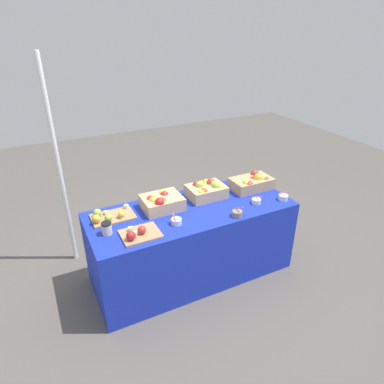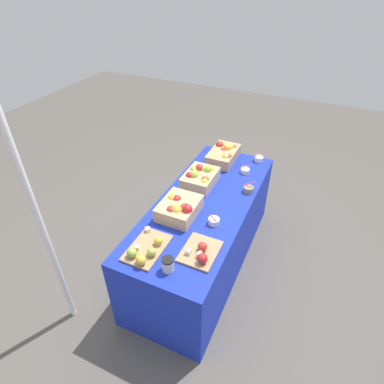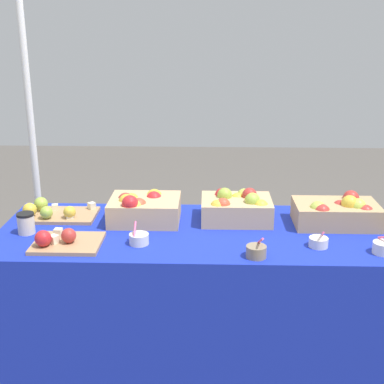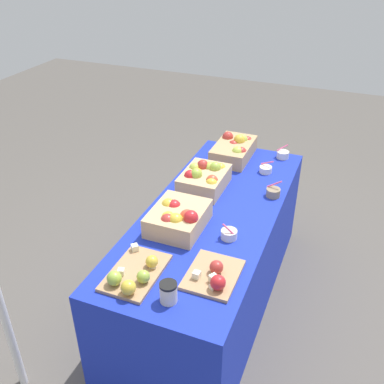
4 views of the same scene
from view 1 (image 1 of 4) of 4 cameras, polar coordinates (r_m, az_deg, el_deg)
The scene contains 13 objects.
ground_plane at distance 3.53m, azimuth -0.04°, elevation -13.28°, with size 10.00×10.00×0.00m, color #56514C.
table at distance 3.31m, azimuth -0.04°, elevation -8.38°, with size 1.90×0.76×0.74m, color #192DB7.
apple_crate_left at distance 3.50m, azimuth 10.14°, elevation 1.57°, with size 0.42×0.25×0.16m.
apple_crate_middle at distance 3.28m, azimuth 2.48°, elevation 0.34°, with size 0.36×0.27×0.16m.
apple_crate_right at distance 3.08m, azimuth -5.24°, elevation -1.66°, with size 0.36×0.29×0.17m.
cutting_board_front at distance 2.75m, azimuth -9.02°, elevation -6.95°, with size 0.31×0.25×0.09m.
cutting_board_back at distance 3.02m, azimuth -13.76°, elevation -3.99°, with size 0.37×0.24×0.09m.
sample_bowl_near at distance 3.00m, azimuth 7.63°, elevation -3.62°, with size 0.09×0.09×0.11m.
sample_bowl_mid at distance 3.24m, azimuth 10.79°, elevation -1.50°, with size 0.09×0.09×0.09m.
sample_bowl_far at distance 3.36m, azimuth 15.15°, elevation -0.89°, with size 0.09×0.09×0.10m.
sample_bowl_extra at distance 2.87m, azimuth -2.66°, elevation -4.95°, with size 0.09×0.09×0.10m.
coffee_cup at distance 2.81m, azimuth -14.20°, elevation -5.99°, with size 0.08×0.08×0.10m.
tent_pole at distance 3.42m, azimuth -21.51°, elevation 3.64°, with size 0.04×0.04×2.07m, color white.
Camera 1 is at (-1.20, -2.41, 2.28)m, focal length 31.61 mm.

